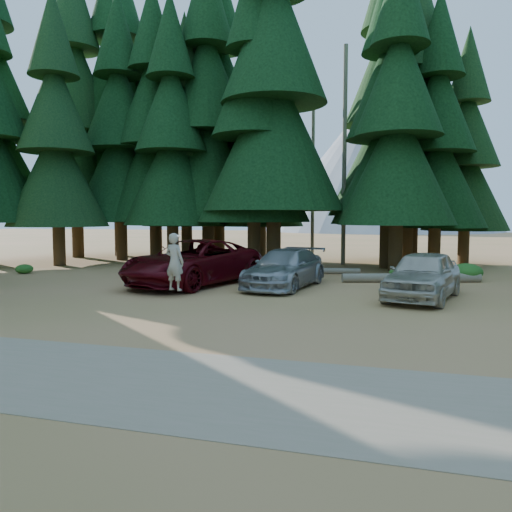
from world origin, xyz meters
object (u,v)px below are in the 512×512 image
object	(u,v)px
log_left	(317,271)
log_mid	(266,270)
silver_minivan_right	(423,275)
red_pickup	(194,262)
frisbee_player	(175,262)
silver_minivan_center	(285,268)
log_right	(411,278)

from	to	relation	value
log_left	log_mid	distance (m)	2.41
silver_minivan_right	log_mid	world-z (taller)	silver_minivan_right
red_pickup	silver_minivan_right	size ratio (longest dim) A/B	1.37
red_pickup	frisbee_player	xyz separation A→B (m)	(0.63, -3.06, 0.31)
red_pickup	silver_minivan_right	distance (m)	8.56
red_pickup	silver_minivan_center	size ratio (longest dim) A/B	1.28
log_left	log_right	distance (m)	4.59
red_pickup	log_right	bearing A→B (deg)	35.46
frisbee_player	silver_minivan_right	bearing A→B (deg)	-153.47
frisbee_player	log_mid	world-z (taller)	frisbee_player
silver_minivan_right	log_left	bearing A→B (deg)	139.85
red_pickup	silver_minivan_right	world-z (taller)	red_pickup
silver_minivan_right	log_left	xyz separation A→B (m)	(-4.42, 6.17, -0.65)
frisbee_player	log_left	size ratio (longest dim) A/B	0.48
silver_minivan_right	log_left	size ratio (longest dim) A/B	1.17
silver_minivan_center	frisbee_player	world-z (taller)	frisbee_player
red_pickup	log_left	distance (m)	6.54
red_pickup	silver_minivan_center	world-z (taller)	red_pickup
red_pickup	silver_minivan_center	distance (m)	3.61
red_pickup	silver_minivan_right	xyz separation A→B (m)	(8.49, -1.11, -0.10)
silver_minivan_center	log_mid	distance (m)	4.95
frisbee_player	log_right	distance (m)	9.84
silver_minivan_center	log_left	world-z (taller)	silver_minivan_center
silver_minivan_center	log_left	bearing A→B (deg)	92.50
silver_minivan_right	silver_minivan_center	bearing A→B (deg)	178.13
frisbee_player	log_mid	xyz separation A→B (m)	(1.04, 7.89, -1.05)
frisbee_player	log_right	world-z (taller)	frisbee_player
red_pickup	log_left	xyz separation A→B (m)	(4.07, 5.06, -0.74)
silver_minivan_right	log_right	size ratio (longest dim) A/B	0.82
log_right	frisbee_player	bearing A→B (deg)	-157.60
log_mid	log_right	xyz separation A→B (m)	(6.56, -1.72, 0.04)
silver_minivan_right	log_mid	size ratio (longest dim) A/B	1.40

